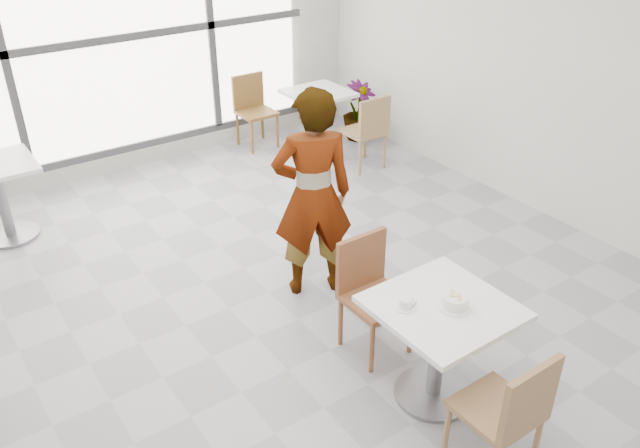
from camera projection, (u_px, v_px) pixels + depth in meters
floor at (298, 319)px, 5.00m from camera, size 7.00×7.00×0.00m
wall_back at (112, 37)px, 6.73m from camera, size 6.00×0.00×6.00m
wall_right at (572, 67)px, 5.75m from camera, size 0.00×7.00×7.00m
window at (115, 38)px, 6.69m from camera, size 4.60×0.07×2.52m
main_table at (440, 334)px, 4.03m from camera, size 0.80×0.80×0.75m
chair_near at (510, 409)px, 3.51m from camera, size 0.42×0.42×0.87m
chair_far at (370, 286)px, 4.52m from camera, size 0.42×0.42×0.87m
oatmeal_bowl at (455, 301)px, 3.88m from camera, size 0.21×0.21×0.09m
coffee_cup at (406, 304)px, 3.88m from camera, size 0.16×0.13×0.07m
person at (313, 195)px, 4.94m from camera, size 0.75×0.63×1.74m
bg_table_right at (318, 113)px, 7.66m from camera, size 0.70×0.70×0.75m
bg_chair_right_near at (368, 128)px, 7.19m from camera, size 0.42×0.42×0.87m
bg_chair_right_far at (253, 106)px, 7.84m from camera, size 0.42×0.42×0.87m
plant_right at (359, 111)px, 8.06m from camera, size 0.43×0.43×0.73m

